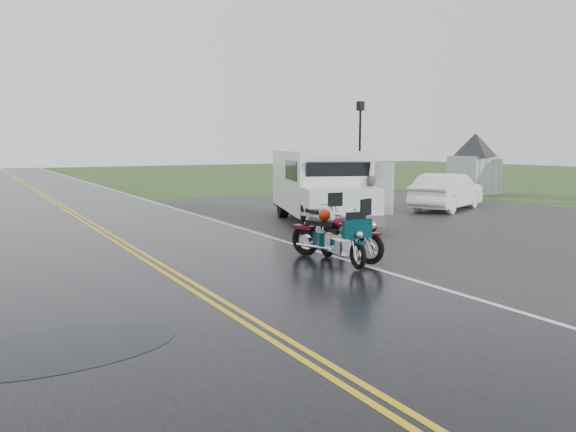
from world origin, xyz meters
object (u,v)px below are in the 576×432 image
object	(u,v)px
motorcycle_silver	(337,223)
motorcycle_red	(370,235)
van_white	(306,193)
sedan_white	(447,192)
visitor_center	(475,148)
person_at_van	(369,205)
lamp_post_far_right	(360,149)
motorcycle_teal	(358,244)

from	to	relation	value
motorcycle_silver	motorcycle_red	bearing A→B (deg)	-100.86
van_white	sedan_white	bearing A→B (deg)	36.11
visitor_center	person_at_van	distance (m)	15.49
lamp_post_far_right	person_at_van	bearing A→B (deg)	-125.84
motorcycle_red	person_at_van	world-z (taller)	person_at_van
motorcycle_silver	van_white	bearing A→B (deg)	84.56
motorcycle_red	van_white	distance (m)	4.50
motorcycle_teal	motorcycle_silver	distance (m)	2.64
visitor_center	person_at_van	xyz separation A→B (m)	(-13.23, -7.90, -1.56)
person_at_van	sedan_white	xyz separation A→B (m)	(6.31, 3.08, -0.12)
person_at_van	sedan_white	distance (m)	7.03
motorcycle_teal	motorcycle_red	bearing A→B (deg)	35.70
sedan_white	person_at_van	bearing A→B (deg)	91.73
person_at_van	motorcycle_red	bearing A→B (deg)	37.44
motorcycle_silver	lamp_post_far_right	size ratio (longest dim) A/B	0.47
person_at_van	visitor_center	bearing A→B (deg)	-163.65
motorcycle_silver	sedan_white	distance (m)	9.72
motorcycle_red	motorcycle_silver	world-z (taller)	motorcycle_red
visitor_center	sedan_white	distance (m)	8.60
motorcycle_teal	lamp_post_far_right	xyz separation A→B (m)	(10.27, 13.48, 1.79)
motorcycle_teal	lamp_post_far_right	world-z (taller)	lamp_post_far_right
visitor_center	motorcycle_silver	distance (m)	18.20
lamp_post_far_right	motorcycle_red	bearing A→B (deg)	-126.48
motorcycle_silver	van_white	size ratio (longest dim) A/B	0.36
van_white	lamp_post_far_right	bearing A→B (deg)	65.20
van_white	motorcycle_teal	bearing A→B (deg)	-89.57
person_at_van	lamp_post_far_right	xyz separation A→B (m)	(6.90, 9.55, 1.55)
visitor_center	motorcycle_teal	xyz separation A→B (m)	(-16.61, -11.82, -1.81)
visitor_center	motorcycle_silver	bearing A→B (deg)	-148.58
person_at_van	sedan_white	size ratio (longest dim) A/B	0.38
motorcycle_red	motorcycle_silver	xyz separation A→B (m)	(0.64, 2.12, -0.03)
van_white	person_at_van	distance (m)	1.94
motorcycle_silver	lamp_post_far_right	world-z (taller)	lamp_post_far_right
motorcycle_teal	motorcycle_silver	xyz separation A→B (m)	(1.14, 2.38, 0.07)
motorcycle_teal	van_white	xyz separation A→B (m)	(1.59, 4.59, 0.64)
visitor_center	van_white	size ratio (longest dim) A/B	2.56
motorcycle_teal	van_white	size ratio (longest dim) A/B	0.32
motorcycle_teal	sedan_white	distance (m)	11.95
motorcycle_red	lamp_post_far_right	world-z (taller)	lamp_post_far_right
visitor_center	person_at_van	size ratio (longest dim) A/B	9.57
sedan_white	lamp_post_far_right	distance (m)	6.71
motorcycle_teal	person_at_van	xyz separation A→B (m)	(3.37, 3.92, 0.25)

